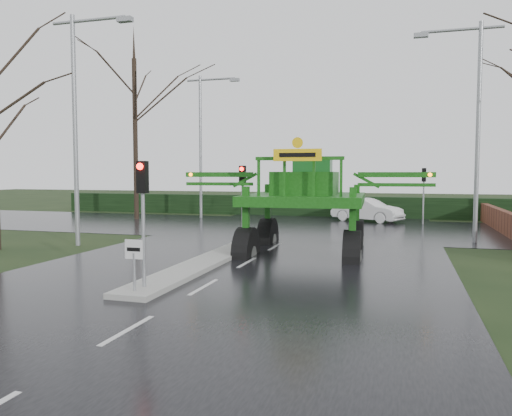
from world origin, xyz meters
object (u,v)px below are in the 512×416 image
(street_light_left_far, at_px, (204,133))
(white_sedan, at_px, (367,222))
(traffic_signal_near, at_px, (143,196))
(street_light_left_near, at_px, (81,109))
(crop_sprayer, at_px, (248,187))
(keep_left_sign, at_px, (134,257))
(street_light_right, at_px, (471,112))
(traffic_signal_mid, at_px, (243,188))
(traffic_signal_far, at_px, (424,183))

(street_light_left_far, height_order, white_sedan, street_light_left_far)
(traffic_signal_near, relative_size, white_sedan, 0.76)
(street_light_left_near, xyz_separation_m, crop_sprayer, (7.68, -0.27, -3.32))
(keep_left_sign, height_order, street_light_right, street_light_right)
(crop_sprayer, bearing_deg, traffic_signal_mid, 110.95)
(street_light_right, distance_m, white_sedan, 11.75)
(traffic_signal_near, height_order, street_light_right, street_light_right)
(street_light_left_far, bearing_deg, white_sedan, 3.52)
(traffic_signal_near, distance_m, street_light_left_far, 22.37)
(traffic_signal_near, height_order, traffic_signal_mid, same)
(traffic_signal_far, bearing_deg, street_light_left_far, 0.03)
(street_light_right, relative_size, street_light_left_far, 1.00)
(white_sedan, bearing_deg, street_light_left_far, 117.73)
(keep_left_sign, height_order, white_sedan, keep_left_sign)
(keep_left_sign, bearing_deg, street_light_left_far, 107.78)
(traffic_signal_mid, relative_size, street_light_right, 0.35)
(street_light_left_near, bearing_deg, white_sedan, 52.63)
(street_light_left_far, xyz_separation_m, crop_sprayer, (7.68, -14.27, -3.32))
(keep_left_sign, relative_size, street_light_left_near, 0.14)
(keep_left_sign, relative_size, street_light_left_far, 0.14)
(street_light_left_far, bearing_deg, street_light_right, -26.02)
(traffic_signal_mid, distance_m, traffic_signal_far, 14.75)
(traffic_signal_near, bearing_deg, traffic_signal_mid, 90.00)
(keep_left_sign, distance_m, traffic_signal_mid, 9.12)
(keep_left_sign, bearing_deg, crop_sprayer, 83.80)
(traffic_signal_mid, relative_size, traffic_signal_far, 1.00)
(street_light_right, height_order, street_light_left_far, same)
(traffic_signal_near, distance_m, crop_sprayer, 6.79)
(street_light_right, bearing_deg, street_light_left_near, -159.89)
(street_light_left_near, xyz_separation_m, white_sedan, (11.22, 14.69, -5.99))
(traffic_signal_near, xyz_separation_m, traffic_signal_mid, (0.00, 8.50, 0.00))
(street_light_left_far, bearing_deg, traffic_signal_mid, -61.14)
(keep_left_sign, bearing_deg, traffic_signal_mid, 90.00)
(keep_left_sign, relative_size, traffic_signal_far, 0.38)
(traffic_signal_mid, height_order, street_light_left_near, street_light_left_near)
(street_light_left_far, height_order, crop_sprayer, street_light_left_far)
(traffic_signal_near, relative_size, traffic_signal_far, 1.00)
(traffic_signal_far, xyz_separation_m, street_light_left_near, (-14.69, -14.01, 3.40))
(street_light_left_near, bearing_deg, street_light_left_far, 90.00)
(traffic_signal_near, distance_m, street_light_right, 16.46)
(street_light_left_near, height_order, street_light_right, same)
(crop_sprayer, height_order, white_sedan, crop_sprayer)
(street_light_left_near, relative_size, crop_sprayer, 0.99)
(street_light_left_near, xyz_separation_m, street_light_left_far, (0.00, 14.00, 0.00))
(crop_sprayer, bearing_deg, white_sedan, 73.57)
(white_sedan, bearing_deg, crop_sprayer, -169.09)
(crop_sprayer, bearing_deg, street_light_right, 32.62)
(keep_left_sign, height_order, traffic_signal_mid, traffic_signal_mid)
(keep_left_sign, xyz_separation_m, traffic_signal_mid, (0.00, 8.99, 1.53))
(traffic_signal_mid, distance_m, street_light_left_near, 7.83)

